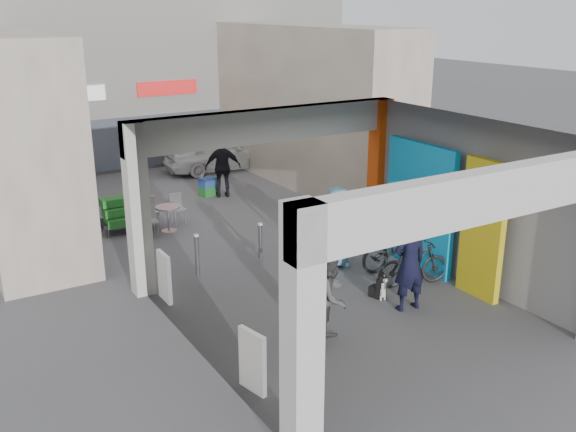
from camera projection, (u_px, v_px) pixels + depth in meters
ground at (321, 296)px, 12.92m from camera, size 90.00×90.00×0.00m
arcade_canopy at (372, 192)px, 11.79m from camera, size 6.40×6.45×6.40m
far_building at (105, 51)px, 23.04m from camera, size 18.00×4.08×8.00m
plaza_bldg_left at (6, 134)px, 16.02m from camera, size 2.00×9.00×5.00m
plaza_bldg_right at (308, 106)px, 20.44m from camera, size 2.00×9.00×5.00m
bollard_left at (197, 255)px, 13.79m from camera, size 0.09×0.09×0.91m
bollard_center at (260, 241)px, 14.72m from camera, size 0.09×0.09×0.82m
bollard_right at (320, 227)px, 15.62m from camera, size 0.09×0.09×0.85m
advert_board_near at (253, 361)px, 9.59m from camera, size 0.20×0.55×1.00m
advert_board_far at (165, 277)px, 12.57m from camera, size 0.10×0.55×1.00m
cafe_set at (161, 219)px, 16.67m from camera, size 1.33×1.07×0.80m
produce_stand at (126, 218)px, 16.51m from camera, size 1.34×0.73×0.88m
crate_stack at (208, 187)px, 19.61m from camera, size 0.52×0.45×0.56m
border_collie at (380, 287)px, 12.74m from camera, size 0.22×0.42×0.58m
man_with_dog at (410, 263)px, 12.07m from camera, size 0.73×0.51×1.91m
man_back_turned at (331, 296)px, 10.91m from camera, size 1.05×1.01×1.71m
man_elderly at (337, 227)px, 14.12m from camera, size 0.94×0.66×1.85m
man_crates at (223, 167)px, 19.32m from camera, size 1.17×0.80×1.84m
bicycle_front at (400, 246)px, 14.14m from camera, size 2.02×0.82×1.04m
bicycle_rear at (414, 264)px, 13.26m from camera, size 1.64×0.83×0.95m
white_van at (218, 153)px, 22.48m from camera, size 3.84×1.78×1.27m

